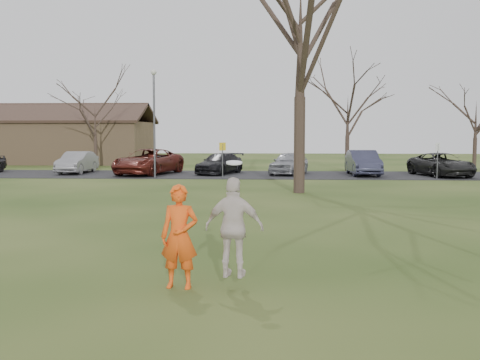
# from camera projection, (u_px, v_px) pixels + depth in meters

# --- Properties ---
(ground) EXTENTS (120.00, 120.00, 0.00)m
(ground) POSITION_uv_depth(u_px,v_px,m) (228.00, 282.00, 10.21)
(ground) COLOR #1E380F
(ground) RESTS_ON ground
(parking_strip) EXTENTS (62.00, 6.50, 0.04)m
(parking_strip) POSITION_uv_depth(u_px,v_px,m) (259.00, 175.00, 35.07)
(parking_strip) COLOR black
(parking_strip) RESTS_ON ground
(player_defender) EXTENTS (0.70, 0.50, 1.80)m
(player_defender) POSITION_uv_depth(u_px,v_px,m) (179.00, 236.00, 9.74)
(player_defender) COLOR #F05013
(player_defender) RESTS_ON ground
(car_1) EXTENTS (1.56, 4.23, 1.38)m
(car_1) POSITION_uv_depth(u_px,v_px,m) (77.00, 162.00, 36.19)
(car_1) COLOR gray
(car_1) RESTS_ON parking_strip
(car_2) EXTENTS (4.06, 6.18, 1.58)m
(car_2) POSITION_uv_depth(u_px,v_px,m) (148.00, 162.00, 35.21)
(car_2) COLOR #571B14
(car_2) RESTS_ON parking_strip
(car_3) EXTENTS (3.16, 4.77, 1.28)m
(car_3) POSITION_uv_depth(u_px,v_px,m) (220.00, 164.00, 35.64)
(car_3) COLOR black
(car_3) RESTS_ON parking_strip
(car_4) EXTENTS (2.87, 4.47, 1.42)m
(car_4) POSITION_uv_depth(u_px,v_px,m) (289.00, 163.00, 35.19)
(car_4) COLOR gray
(car_4) RESTS_ON parking_strip
(car_5) EXTENTS (1.69, 4.64, 1.52)m
(car_5) POSITION_uv_depth(u_px,v_px,m) (363.00, 163.00, 34.54)
(car_5) COLOR #2F3047
(car_5) RESTS_ON parking_strip
(car_6) EXTENTS (3.36, 5.35, 1.38)m
(car_6) POSITION_uv_depth(u_px,v_px,m) (441.00, 165.00, 33.82)
(car_6) COLOR black
(car_6) RESTS_ON parking_strip
(catching_play) EXTENTS (1.05, 0.54, 1.99)m
(catching_play) POSITION_uv_depth(u_px,v_px,m) (234.00, 227.00, 9.57)
(catching_play) COLOR beige
(catching_play) RESTS_ON ground
(building) EXTENTS (20.60, 8.50, 5.14)m
(building) POSITION_uv_depth(u_px,v_px,m) (32.00, 140.00, 48.96)
(building) COLOR #8C6D4C
(building) RESTS_ON ground
(lamp_post) EXTENTS (0.34, 0.34, 6.27)m
(lamp_post) POSITION_uv_depth(u_px,v_px,m) (154.00, 109.00, 32.58)
(lamp_post) COLOR #47474C
(lamp_post) RESTS_ON ground
(sign_yellow) EXTENTS (0.35, 0.35, 2.08)m
(sign_yellow) POSITION_uv_depth(u_px,v_px,m) (223.00, 154.00, 32.08)
(sign_yellow) COLOR #47474C
(sign_yellow) RESTS_ON ground
(sign_white) EXTENTS (0.35, 0.35, 2.08)m
(sign_white) POSITION_uv_depth(u_px,v_px,m) (438.00, 154.00, 31.41)
(sign_white) COLOR #47474C
(sign_white) RESTS_ON ground
(big_tree) EXTENTS (9.00, 9.00, 14.00)m
(big_tree) POSITION_uv_depth(u_px,v_px,m) (300.00, 32.00, 24.42)
(big_tree) COLOR #352821
(big_tree) RESTS_ON ground
(small_tree_row) EXTENTS (55.00, 5.90, 8.50)m
(small_tree_row) POSITION_uv_depth(u_px,v_px,m) (323.00, 114.00, 39.53)
(small_tree_row) COLOR #352821
(small_tree_row) RESTS_ON ground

